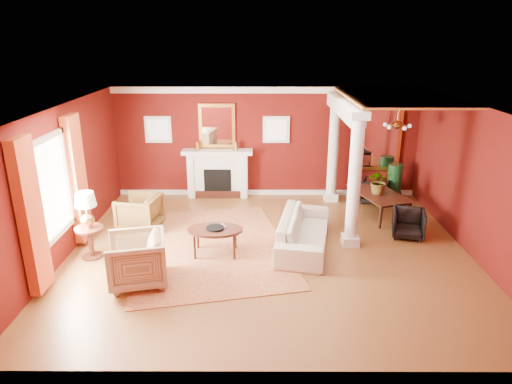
{
  "coord_description": "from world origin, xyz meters",
  "views": [
    {
      "loc": [
        -0.23,
        -8.36,
        4.18
      ],
      "look_at": [
        -0.27,
        0.35,
        1.15
      ],
      "focal_mm": 32.0,
      "sensor_mm": 36.0,
      "label": 1
    }
  ],
  "objects_px": {
    "armchair_leopard": "(139,211)",
    "dining_table": "(379,197)",
    "sofa": "(304,226)",
    "armchair_stripe": "(137,258)",
    "coffee_table": "(215,231)",
    "side_table": "(87,215)"
  },
  "relations": [
    {
      "from": "sofa",
      "to": "dining_table",
      "type": "relative_size",
      "value": 1.45
    },
    {
      "from": "side_table",
      "to": "armchair_stripe",
      "type": "bearing_deg",
      "value": -40.17
    },
    {
      "from": "sofa",
      "to": "armchair_stripe",
      "type": "bearing_deg",
      "value": 126.6
    },
    {
      "from": "armchair_leopard",
      "to": "coffee_table",
      "type": "bearing_deg",
      "value": 65.39
    },
    {
      "from": "armchair_stripe",
      "to": "side_table",
      "type": "distance_m",
      "value": 1.57
    },
    {
      "from": "coffee_table",
      "to": "dining_table",
      "type": "xyz_separation_m",
      "value": [
        3.77,
        2.1,
        -0.05
      ]
    },
    {
      "from": "armchair_stripe",
      "to": "dining_table",
      "type": "height_order",
      "value": "armchair_stripe"
    },
    {
      "from": "sofa",
      "to": "armchair_leopard",
      "type": "xyz_separation_m",
      "value": [
        -3.61,
        0.9,
        -0.03
      ]
    },
    {
      "from": "sofa",
      "to": "armchair_leopard",
      "type": "relative_size",
      "value": 2.7
    },
    {
      "from": "armchair_leopard",
      "to": "side_table",
      "type": "height_order",
      "value": "side_table"
    },
    {
      "from": "sofa",
      "to": "coffee_table",
      "type": "height_order",
      "value": "sofa"
    },
    {
      "from": "sofa",
      "to": "armchair_leopard",
      "type": "bearing_deg",
      "value": 86.82
    },
    {
      "from": "coffee_table",
      "to": "side_table",
      "type": "height_order",
      "value": "side_table"
    },
    {
      "from": "side_table",
      "to": "dining_table",
      "type": "distance_m",
      "value": 6.6
    },
    {
      "from": "coffee_table",
      "to": "side_table",
      "type": "xyz_separation_m",
      "value": [
        -2.43,
        -0.14,
        0.39
      ]
    },
    {
      "from": "side_table",
      "to": "armchair_leopard",
      "type": "bearing_deg",
      "value": 66.24
    },
    {
      "from": "coffee_table",
      "to": "sofa",
      "type": "bearing_deg",
      "value": 11.2
    },
    {
      "from": "sofa",
      "to": "armchair_stripe",
      "type": "height_order",
      "value": "armchair_stripe"
    },
    {
      "from": "armchair_leopard",
      "to": "side_table",
      "type": "xyz_separation_m",
      "value": [
        -0.62,
        -1.4,
        0.45
      ]
    },
    {
      "from": "armchair_leopard",
      "to": "dining_table",
      "type": "bearing_deg",
      "value": 108.68
    },
    {
      "from": "armchair_leopard",
      "to": "coffee_table",
      "type": "height_order",
      "value": "armchair_leopard"
    },
    {
      "from": "armchair_stripe",
      "to": "dining_table",
      "type": "distance_m",
      "value": 5.98
    }
  ]
}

